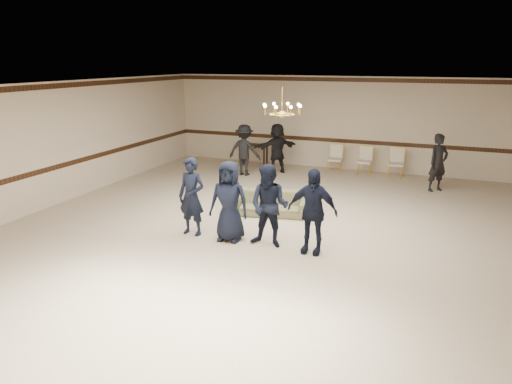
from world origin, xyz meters
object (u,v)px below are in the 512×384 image
boy_d (312,211)px  banquet_chair_mid (365,161)px  chandelier (282,100)px  settee (270,203)px  banquet_chair_left (335,159)px  console_table (255,154)px  banquet_chair_right (396,164)px  adult_left (244,150)px  boy_b (229,201)px  boy_c (269,206)px  adult_right (438,163)px  adult_mid (277,148)px  boy_a (192,197)px

boy_d → banquet_chair_mid: (0.01, 6.81, -0.38)m
chandelier → settee: bearing=134.9°
banquet_chair_left → console_table: size_ratio=1.06×
banquet_chair_right → console_table: 5.00m
banquet_chair_left → banquet_chair_mid: (1.00, 0.00, 0.00)m
adult_left → banquet_chair_mid: size_ratio=1.76×
boy_d → banquet_chair_right: 6.89m
banquet_chair_right → boy_b: bearing=-117.9°
boy_c → adult_right: 6.53m
boy_d → console_table: bearing=121.0°
adult_mid → console_table: size_ratio=1.86×
settee → banquet_chair_left: banquet_chair_left is taller
boy_b → adult_left: 5.74m
boy_b → banquet_chair_mid: bearing=71.0°
boy_a → banquet_chair_mid: (2.71, 6.81, -0.38)m
banquet_chair_left → console_table: banquet_chair_left is taller
boy_d → banquet_chair_right: boy_d is taller
settee → boy_d: bearing=-62.6°
chandelier → boy_d: bearing=-52.6°
boy_c → boy_d: same height
adult_left → banquet_chair_mid: (3.75, 1.40, -0.37)m
chandelier → boy_d: (1.16, -1.51, -2.01)m
boy_b → boy_c: same height
boy_c → adult_left: bearing=119.5°
boy_d → adult_right: (2.27, 5.71, -0.02)m
chandelier → adult_mid: size_ratio=0.56×
chandelier → banquet_chair_left: chandelier is taller
boy_a → adult_right: 7.57m
boy_d → boy_b: bearing=-178.6°
boy_a → console_table: size_ratio=1.90×
boy_b → banquet_chair_left: boy_b is taller
adult_right → boy_a: bearing=-172.7°
settee → adult_right: bearing=32.9°
boy_b → banquet_chair_mid: (1.81, 6.81, -0.38)m
settee → adult_left: size_ratio=1.16×
chandelier → banquet_chair_mid: size_ratio=0.98×
boy_d → adult_mid: 6.73m
boy_b → console_table: boy_b is taller
adult_left → console_table: (-0.25, 1.60, -0.46)m
adult_mid → console_table: adult_mid is taller
chandelier → banquet_chair_left: size_ratio=0.98×
boy_b → banquet_chair_mid: 7.06m
boy_b → banquet_chair_right: boy_b is taller
boy_d → banquet_chair_left: bearing=99.6°
chandelier → banquet_chair_left: 5.81m
adult_right → banquet_chair_left: adult_right is taller
adult_right → banquet_chair_mid: adult_right is taller
boy_b → banquet_chair_right: size_ratio=1.80×
banquet_chair_right → boy_c: bearing=-111.2°
boy_a → chandelier: bearing=48.5°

